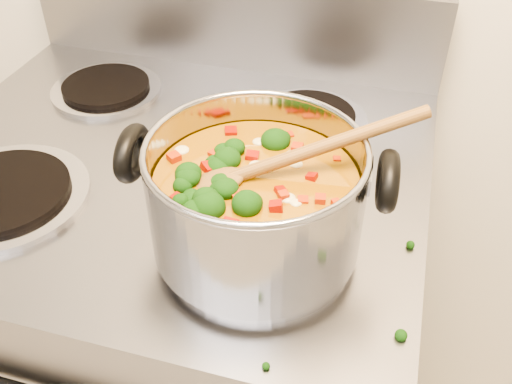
# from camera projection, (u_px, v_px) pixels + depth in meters

# --- Properties ---
(electric_range) EXTENTS (0.74, 0.67, 1.08)m
(electric_range) POSITION_uv_depth(u_px,v_px,m) (192.00, 342.00, 1.12)
(electric_range) COLOR gray
(electric_range) RESTS_ON ground
(stockpot) EXTENTS (0.30, 0.24, 0.15)m
(stockpot) POSITION_uv_depth(u_px,v_px,m) (256.00, 199.00, 0.63)
(stockpot) COLOR #919299
(stockpot) RESTS_ON electric_range
(wooden_spoon) EXTENTS (0.25, 0.15, 0.09)m
(wooden_spoon) POSITION_uv_depth(u_px,v_px,m) (270.00, 165.00, 0.61)
(wooden_spoon) COLOR brown
(wooden_spoon) RESTS_ON stockpot
(cooktop_crumbs) EXTENTS (0.35, 0.18, 0.01)m
(cooktop_crumbs) POSITION_uv_depth(u_px,v_px,m) (151.00, 281.00, 0.64)
(cooktop_crumbs) COLOR black
(cooktop_crumbs) RESTS_ON electric_range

